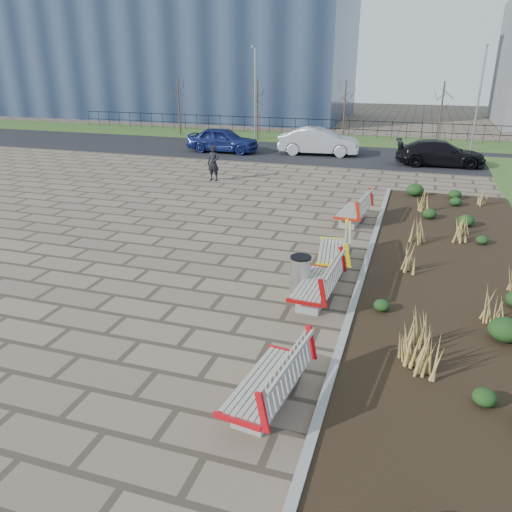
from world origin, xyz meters
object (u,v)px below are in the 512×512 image
(bench_c, at_px, (332,249))
(car_black, at_px, (440,153))
(bench_a, at_px, (266,379))
(pedestrian, at_px, (213,163))
(lamp_west, at_px, (255,95))
(bench_d, at_px, (353,209))
(litter_bin, at_px, (300,275))
(car_silver, at_px, (319,141))
(bench_b, at_px, (316,281))
(car_blue, at_px, (223,140))
(lamp_east, at_px, (478,100))

(bench_c, xyz_separation_m, car_black, (3.05, 15.40, 0.18))
(bench_a, distance_m, car_black, 21.85)
(pedestrian, distance_m, lamp_west, 12.65)
(bench_d, relative_size, lamp_west, 0.35)
(pedestrian, bearing_deg, litter_bin, -50.37)
(car_silver, bearing_deg, litter_bin, -174.86)
(pedestrian, relative_size, car_black, 0.36)
(bench_a, xyz_separation_m, bench_d, (0.00, 10.31, 0.00))
(bench_b, xyz_separation_m, car_black, (3.05, 17.64, 0.18))
(car_blue, height_order, car_silver, car_silver)
(bench_b, height_order, lamp_west, lamp_west)
(bench_c, distance_m, litter_bin, 2.02)
(lamp_west, bearing_deg, bench_d, -61.84)
(lamp_west, bearing_deg, bench_a, -71.64)
(car_blue, relative_size, car_silver, 0.92)
(pedestrian, bearing_deg, car_black, 41.66)
(bench_d, bearing_deg, car_blue, 134.58)
(bench_a, xyz_separation_m, pedestrian, (-7.03, 14.82, 0.32))
(litter_bin, bearing_deg, bench_d, 85.94)
(lamp_east, bearing_deg, bench_c, -103.47)
(pedestrian, distance_m, car_blue, 7.54)
(pedestrian, height_order, lamp_east, lamp_east)
(bench_c, height_order, lamp_east, lamp_east)
(car_blue, relative_size, car_black, 0.94)
(bench_c, xyz_separation_m, car_silver, (-3.70, 16.66, 0.29))
(lamp_west, distance_m, lamp_east, 14.00)
(car_black, bearing_deg, bench_a, 166.38)
(car_blue, relative_size, lamp_east, 0.71)
(car_black, bearing_deg, bench_c, 163.20)
(bench_c, distance_m, car_blue, 18.32)
(car_blue, bearing_deg, pedestrian, -161.79)
(pedestrian, xyz_separation_m, lamp_west, (-1.97, 12.30, 2.22))
(pedestrian, relative_size, lamp_west, 0.27)
(pedestrian, bearing_deg, bench_d, -25.09)
(bench_b, distance_m, bench_d, 6.31)
(bench_c, bearing_deg, lamp_east, 69.04)
(bench_c, bearing_deg, car_blue, 113.29)
(litter_bin, distance_m, pedestrian, 12.45)
(pedestrian, xyz_separation_m, car_black, (10.08, 6.82, -0.13))
(car_blue, bearing_deg, car_silver, -80.71)
(lamp_west, xyz_separation_m, lamp_east, (14.00, 0.00, 0.00))
(bench_d, height_order, car_black, car_black)
(bench_a, height_order, lamp_east, lamp_east)
(car_silver, bearing_deg, pedestrian, 152.77)
(pedestrian, relative_size, car_blue, 0.38)
(bench_c, height_order, pedestrian, pedestrian)
(bench_a, relative_size, bench_c, 1.00)
(car_blue, distance_m, lamp_east, 15.44)
(bench_b, xyz_separation_m, pedestrian, (-7.03, 10.82, 0.32))
(bench_d, height_order, pedestrian, pedestrian)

